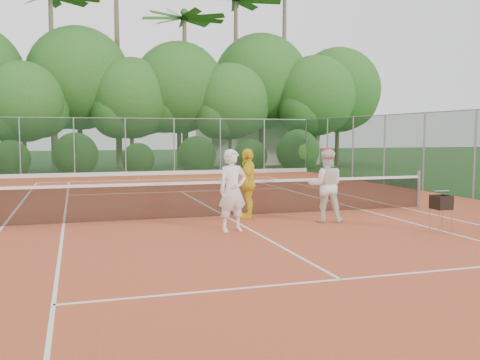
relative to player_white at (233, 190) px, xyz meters
name	(u,v)px	position (x,y,z in m)	size (l,w,h in m)	color
ground	(226,217)	(0.43, 2.07, -0.95)	(120.00, 120.00, 0.00)	#1D4217
clay_court	(226,217)	(0.43, 2.07, -0.94)	(18.00, 36.00, 0.02)	#B64C2A
club_building	(256,143)	(9.43, 26.07, 0.55)	(8.00, 5.00, 3.00)	beige
tennis_net	(226,198)	(0.43, 2.07, -0.42)	(11.97, 0.10, 1.10)	gray
player_white	(233,190)	(0.00, 0.00, 0.00)	(0.68, 0.44, 1.86)	white
player_center_grp	(326,185)	(2.59, 0.57, -0.01)	(1.07, 0.95, 1.85)	white
player_yellow	(248,183)	(0.92, 1.72, -0.02)	(1.07, 0.44, 1.82)	yellow
ball_hopper	(441,203)	(4.39, -1.51, -0.27)	(0.36, 0.36, 0.84)	gray
stray_ball_a	(197,179)	(2.20, 13.67, -0.89)	(0.07, 0.07, 0.07)	#ACCC2F
stray_ball_b	(139,178)	(-0.47, 14.63, -0.89)	(0.07, 0.07, 0.07)	yellow
stray_ball_c	(220,180)	(3.12, 12.79, -0.89)	(0.07, 0.07, 0.07)	#D2E134
court_markings	(226,217)	(0.43, 2.07, -0.92)	(11.03, 23.83, 0.01)	white
fence_back	(150,147)	(0.43, 17.07, 0.57)	(18.07, 0.07, 3.00)	#19381E
tropical_treeline	(161,87)	(1.87, 22.29, 4.17)	(32.10, 8.49, 15.03)	brown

